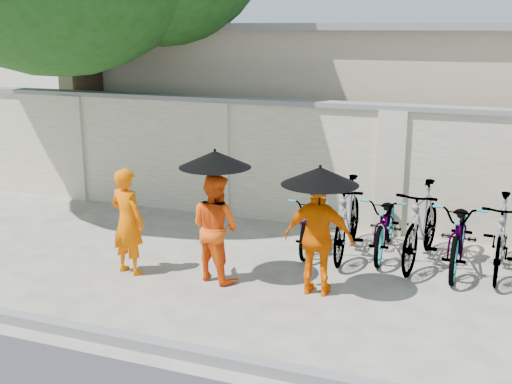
% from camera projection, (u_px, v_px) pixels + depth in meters
% --- Properties ---
extents(ground, '(80.00, 80.00, 0.00)m').
position_uv_depth(ground, '(192.00, 285.00, 8.33)').
color(ground, '#B4AD9B').
extents(kerb, '(40.00, 0.16, 0.12)m').
position_uv_depth(kerb, '(119.00, 339.00, 6.78)').
color(kerb, slate).
rests_on(kerb, ground).
extents(compound_wall, '(20.00, 0.30, 2.00)m').
position_uv_depth(compound_wall, '(331.00, 167.00, 10.62)').
color(compound_wall, silver).
rests_on(compound_wall, ground).
extents(building_behind, '(14.00, 6.00, 3.20)m').
position_uv_depth(building_behind, '(424.00, 107.00, 13.56)').
color(building_behind, tan).
rests_on(building_behind, ground).
extents(monk_left, '(0.59, 0.45, 1.46)m').
position_uv_depth(monk_left, '(127.00, 221.00, 8.59)').
color(monk_left, '#FF6900').
rests_on(monk_left, ground).
extents(monk_center, '(0.84, 0.74, 1.44)m').
position_uv_depth(monk_center, '(215.00, 227.00, 8.37)').
color(monk_center, '#FF540D').
rests_on(monk_center, ground).
extents(parasol_center, '(0.92, 0.92, 0.94)m').
position_uv_depth(parasol_center, '(215.00, 159.00, 8.05)').
color(parasol_center, black).
rests_on(parasol_center, ground).
extents(monk_right, '(0.88, 0.40, 1.47)m').
position_uv_depth(monk_right, '(319.00, 238.00, 7.90)').
color(monk_right, '#F66800').
rests_on(monk_right, ground).
extents(parasol_right, '(0.94, 0.94, 0.82)m').
position_uv_depth(parasol_right, '(320.00, 176.00, 7.62)').
color(parasol_right, black).
rests_on(parasol_right, ground).
extents(bike_0, '(0.70, 1.69, 0.87)m').
position_uv_depth(bike_0, '(314.00, 221.00, 9.60)').
color(bike_0, slate).
rests_on(bike_0, ground).
extents(bike_1, '(0.63, 1.90, 1.13)m').
position_uv_depth(bike_1, '(348.00, 217.00, 9.33)').
color(bike_1, slate).
rests_on(bike_1, ground).
extents(bike_2, '(0.70, 1.81, 0.94)m').
position_uv_depth(bike_2, '(386.00, 223.00, 9.37)').
color(bike_2, slate).
rests_on(bike_2, ground).
extents(bike_3, '(0.75, 1.97, 1.15)m').
position_uv_depth(bike_3, '(421.00, 224.00, 8.97)').
color(bike_3, slate).
rests_on(bike_3, ground).
extents(bike_4, '(0.69, 1.95, 1.02)m').
position_uv_depth(bike_4, '(460.00, 233.00, 8.80)').
color(bike_4, slate).
rests_on(bike_4, ground).
extents(bike_5, '(0.58, 1.80, 1.07)m').
position_uv_depth(bike_5, '(501.00, 236.00, 8.62)').
color(bike_5, slate).
rests_on(bike_5, ground).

